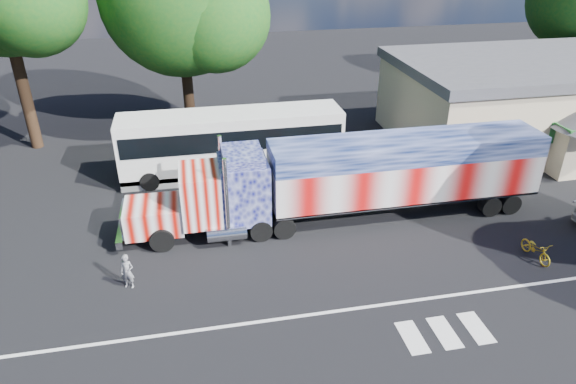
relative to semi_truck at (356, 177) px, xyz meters
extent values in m
plane|color=black|center=(-3.27, -3.33, -2.17)|extent=(100.00, 100.00, 0.00)
cube|color=silver|center=(-3.27, -6.33, -2.16)|extent=(30.00, 0.15, 0.01)
cube|color=silver|center=(-0.47, -8.13, -2.16)|extent=(0.70, 1.60, 0.01)
cube|color=silver|center=(0.73, -8.13, -2.16)|extent=(0.70, 1.60, 0.01)
cube|color=silver|center=(1.93, -8.13, -2.16)|extent=(0.70, 1.60, 0.01)
cube|color=black|center=(-6.17, 0.00, -1.50)|extent=(8.61, 0.96, 0.29)
cube|color=tan|center=(-9.23, 0.00, -1.02)|extent=(2.49, 2.10, 1.24)
cube|color=silver|center=(-10.52, 0.00, -1.02)|extent=(0.11, 1.82, 1.11)
cube|color=silver|center=(-10.71, 0.00, -1.64)|extent=(0.29, 2.39, 0.34)
cube|color=tan|center=(-7.12, 0.00, -0.16)|extent=(1.72, 2.39, 2.39)
cube|color=black|center=(-7.94, 0.00, 0.27)|extent=(0.06, 2.01, 0.86)
cube|color=#494D8C|center=(-5.21, 0.00, -0.06)|extent=(2.10, 2.39, 2.77)
cube|color=#494D8C|center=(-5.21, 0.00, 1.52)|extent=(1.72, 2.30, 0.48)
cylinder|color=silver|center=(-6.07, 1.26, -0.06)|extent=(0.19, 0.19, 4.21)
cylinder|color=silver|center=(-6.07, -1.26, -0.06)|extent=(0.19, 0.19, 4.21)
cylinder|color=silver|center=(-6.17, 1.24, -1.54)|extent=(1.72, 0.63, 0.63)
cylinder|color=silver|center=(-6.17, -1.24, -1.54)|extent=(1.72, 0.63, 0.63)
cylinder|color=black|center=(-8.94, -1.05, -1.64)|extent=(1.05, 0.33, 1.05)
cylinder|color=black|center=(-8.94, 1.05, -1.64)|extent=(1.05, 0.33, 1.05)
cylinder|color=black|center=(-4.64, -1.00, -1.67)|extent=(0.99, 0.53, 0.99)
cylinder|color=black|center=(-4.64, 1.00, -1.67)|extent=(0.99, 0.53, 0.99)
cylinder|color=black|center=(-3.58, -1.00, -1.67)|extent=(0.99, 0.53, 0.99)
cylinder|color=black|center=(-3.58, 1.00, -1.67)|extent=(0.99, 0.53, 0.99)
cube|color=black|center=(2.44, 0.00, -1.26)|extent=(12.44, 1.05, 0.29)
cube|color=#D37172|center=(2.44, 0.00, -0.16)|extent=(12.82, 2.49, 1.91)
cube|color=#44538A|center=(2.44, 0.00, 1.28)|extent=(12.82, 2.49, 0.96)
cube|color=silver|center=(2.44, 0.00, -1.11)|extent=(12.82, 2.49, 0.11)
cube|color=silver|center=(8.87, 0.00, 0.32)|extent=(0.04, 2.39, 2.77)
cylinder|color=black|center=(6.56, -1.00, -1.67)|extent=(0.99, 0.53, 0.99)
cylinder|color=black|center=(6.56, 1.00, -1.67)|extent=(0.99, 0.53, 0.99)
cylinder|color=black|center=(7.61, -1.00, -1.67)|extent=(0.99, 0.53, 0.99)
cylinder|color=black|center=(7.61, 1.00, -1.67)|extent=(0.99, 0.53, 0.99)
cube|color=silver|center=(-5.13, 6.12, -0.40)|extent=(12.12, 2.63, 3.54)
cube|color=black|center=(-5.13, 6.12, 0.26)|extent=(11.72, 2.69, 1.11)
cube|color=black|center=(-5.13, 6.12, -1.71)|extent=(12.12, 2.63, 0.25)
cube|color=black|center=(-11.19, 6.12, -0.25)|extent=(0.06, 2.32, 1.41)
cylinder|color=black|center=(-9.67, 4.86, -1.66)|extent=(1.01, 0.30, 1.01)
cylinder|color=black|center=(-9.67, 7.38, -1.66)|extent=(1.01, 0.30, 1.01)
cylinder|color=black|center=(-2.10, 4.86, -1.66)|extent=(1.01, 0.30, 1.01)
cylinder|color=black|center=(-2.10, 7.38, -1.66)|extent=(1.01, 0.30, 1.01)
cylinder|color=black|center=(-1.19, 4.86, -1.66)|extent=(1.01, 0.30, 1.01)
cylinder|color=black|center=(-1.19, 7.38, -1.66)|extent=(1.01, 0.30, 1.01)
cube|color=#C5B594|center=(16.73, 7.67, 0.13)|extent=(22.00, 10.00, 4.60)
cube|color=#1E5926|center=(8.73, 2.63, 0.23)|extent=(1.60, 0.08, 1.20)
cube|color=#1E5926|center=(12.73, 2.63, 0.23)|extent=(1.60, 0.08, 1.20)
imported|color=slate|center=(-10.19, -3.35, -1.44)|extent=(0.62, 0.50, 1.46)
imported|color=gold|center=(6.50, -4.76, -1.71)|extent=(0.76, 1.78, 0.91)
cylinder|color=black|center=(-16.91, 12.33, 1.85)|extent=(0.70, 0.70, 8.03)
sphere|color=#1E5116|center=(-15.19, 11.04, 6.72)|extent=(6.02, 6.02, 6.02)
cylinder|color=black|center=(23.19, 16.20, 0.81)|extent=(0.70, 0.70, 5.96)
cylinder|color=black|center=(-7.24, 13.51, 1.28)|extent=(0.70, 0.70, 6.90)
sphere|color=#1E5116|center=(-5.30, 12.05, 5.47)|extent=(6.80, 6.80, 6.80)
camera|label=1|loc=(-7.26, -20.26, 10.53)|focal=32.00mm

